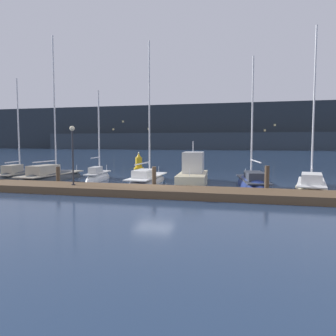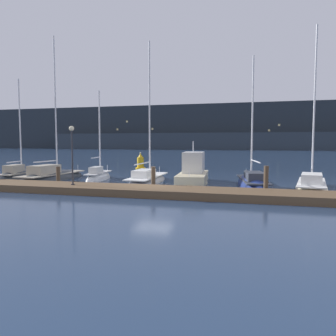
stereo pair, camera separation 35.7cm
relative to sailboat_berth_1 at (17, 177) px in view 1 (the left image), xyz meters
name	(u,v)px [view 1 (the left image)]	position (x,y,z in m)	size (l,w,h in m)	color
ground_plane	(154,191)	(13.93, -4.24, -0.12)	(400.00, 400.00, 0.00)	navy
dock	(146,191)	(13.93, -5.92, 0.11)	(34.58, 2.80, 0.45)	brown
mooring_pile_1	(58,177)	(6.85, -4.27, 0.61)	(0.28, 0.28, 1.45)	#4C3D2D
mooring_pile_2	(154,179)	(13.93, -4.27, 0.68)	(0.28, 0.28, 1.58)	#4C3D2D
mooring_pile_3	(267,180)	(21.00, -4.27, 0.77)	(0.28, 0.28, 1.77)	#4C3D2D
sailboat_berth_1	(17,177)	(0.00, 0.00, 0.00)	(2.58, 6.25, 9.52)	#2D3338
sailboat_berth_2	(51,179)	(3.90, -0.74, 0.01)	(2.82, 8.15, 12.79)	#2D3338
sailboat_berth_3	(98,179)	(7.70, 0.25, 0.00)	(1.77, 5.13, 8.25)	white
sailboat_berth_4	(147,181)	(12.19, -0.31, 0.01)	(2.14, 7.70, 11.64)	gray
motorboat_berth_5	(193,177)	(15.70, 0.41, 0.38)	(2.84, 6.63, 3.72)	beige
sailboat_berth_6	(252,185)	(20.20, -0.51, -0.02)	(3.02, 7.45, 10.18)	navy
sailboat_berth_7	(311,187)	(24.07, -0.93, 0.02)	(3.17, 7.53, 11.62)	beige
channel_buoy	(139,163)	(7.25, 11.92, 0.63)	(1.18, 1.18, 2.00)	gold
dock_lamppost	(73,145)	(9.10, -6.08, 2.86)	(0.32, 0.32, 3.75)	#2D2D33
hillside_backdrop	(233,129)	(12.98, 117.64, 8.61)	(240.00, 23.00, 18.88)	#232B33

